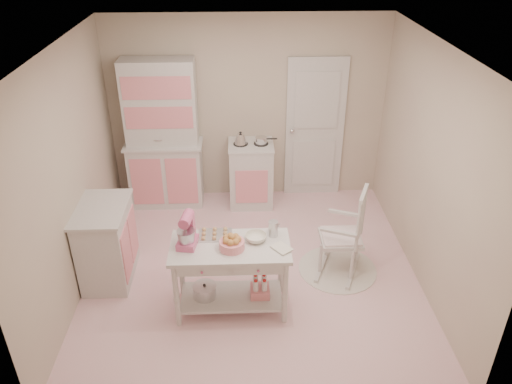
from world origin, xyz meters
TOP-DOWN VIEW (x-y plane):
  - room_shell at (0.00, 0.00)m, footprint 3.84×3.84m
  - door at (0.95, 1.87)m, footprint 0.82×0.05m
  - hutch at (-1.16, 1.66)m, footprint 1.06×0.50m
  - stove at (0.04, 1.61)m, footprint 0.62×0.57m
  - base_cabinet at (-1.63, -0.02)m, footprint 0.54×0.84m
  - lace_rug at (1.01, -0.01)m, footprint 0.92×0.92m
  - rocking_chair at (1.01, -0.01)m, footprint 0.72×0.85m
  - work_table at (-0.24, -0.60)m, footprint 1.20×0.60m
  - stand_mixer at (-0.66, -0.58)m, footprint 0.24×0.31m
  - cookie_tray at (-0.39, -0.42)m, footprint 0.34×0.24m
  - bread_basket at (-0.22, -0.65)m, footprint 0.25×0.25m
  - mixing_bowl at (0.02, -0.52)m, footprint 0.22×0.22m
  - metal_pitcher at (0.20, -0.44)m, footprint 0.10×0.10m
  - recipe_book at (0.21, -0.72)m, footprint 0.23×0.24m

SIDE VIEW (x-z plane):
  - lace_rug at x=1.01m, z-range 0.00..0.01m
  - work_table at x=-0.24m, z-range 0.00..0.80m
  - stove at x=0.04m, z-range 0.00..0.92m
  - base_cabinet at x=-1.63m, z-range 0.00..0.92m
  - rocking_chair at x=1.01m, z-range 0.00..1.10m
  - cookie_tray at x=-0.39m, z-range 0.80..0.82m
  - recipe_book at x=0.21m, z-range 0.80..0.82m
  - mixing_bowl at x=0.02m, z-range 0.80..0.87m
  - bread_basket at x=-0.22m, z-range 0.80..0.89m
  - metal_pitcher at x=0.20m, z-range 0.80..0.97m
  - stand_mixer at x=-0.66m, z-range 0.80..1.14m
  - door at x=0.95m, z-range 0.00..2.04m
  - hutch at x=-1.16m, z-range 0.00..2.08m
  - room_shell at x=0.00m, z-range 0.34..2.96m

